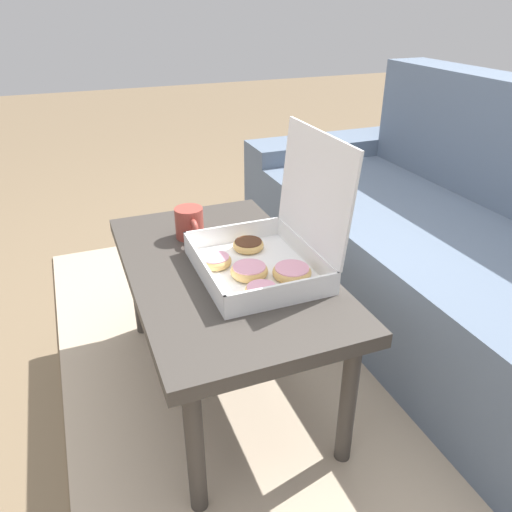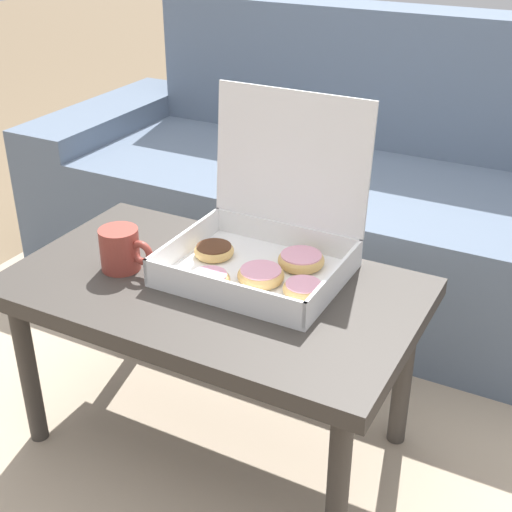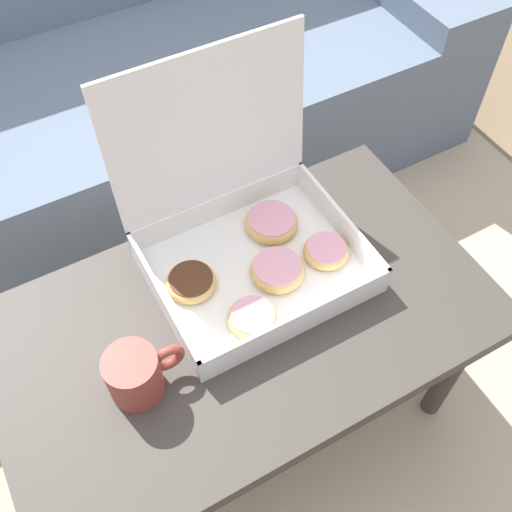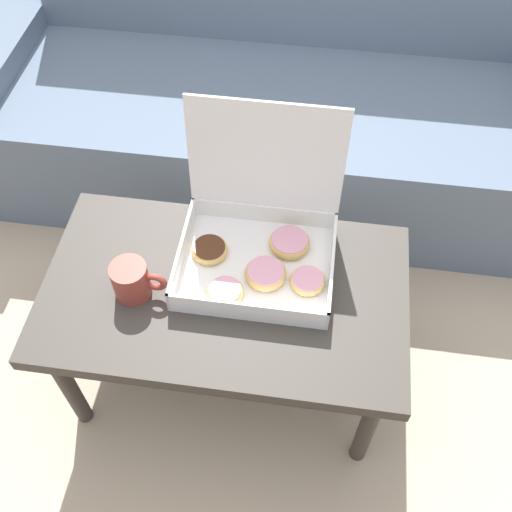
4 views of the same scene
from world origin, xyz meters
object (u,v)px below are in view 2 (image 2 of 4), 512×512
object	(u,v)px
coffee_table	(213,304)
coffee_mug	(121,249)
pastry_box	(265,244)
couch	(358,202)

from	to	relation	value
coffee_table	coffee_mug	xyz separation A→B (m)	(-0.22, -0.04, 0.10)
pastry_box	coffee_mug	distance (m)	0.33
coffee_mug	coffee_table	bearing A→B (deg)	9.93
coffee_table	coffee_mug	bearing A→B (deg)	-170.07
couch	coffee_table	bearing A→B (deg)	-90.00
pastry_box	coffee_mug	world-z (taller)	pastry_box
coffee_table	couch	bearing A→B (deg)	90.00
couch	pastry_box	xyz separation A→B (m)	(0.07, -0.82, 0.23)
couch	coffee_table	distance (m)	0.94
coffee_table	pastry_box	size ratio (longest dim) A/B	2.36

